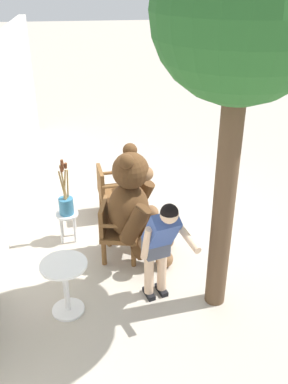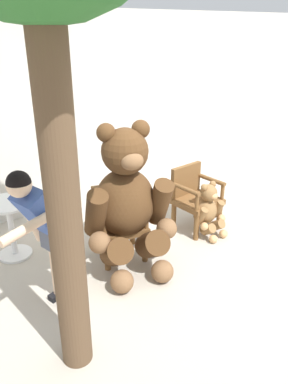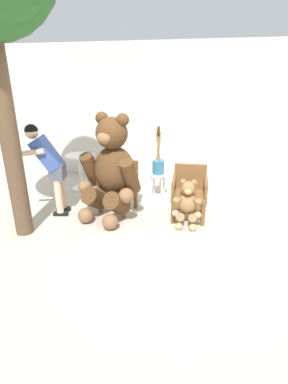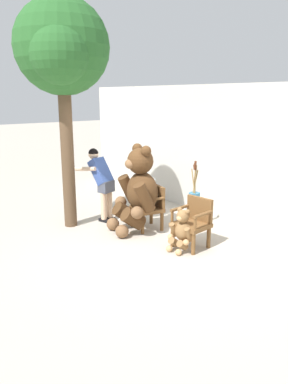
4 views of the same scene
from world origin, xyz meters
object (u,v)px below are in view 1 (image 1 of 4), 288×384
object	(u,v)px
wooden_chair_left	(116,229)
brush_bucket	(66,202)
white_stool	(68,219)
teddy_bear_large	(135,206)
round_side_table	(65,282)
teddy_bear_small	(128,194)
patio_tree	(244,19)
wooden_chair_right	(111,190)
person_visitor	(161,241)

from	to	relation	value
wooden_chair_left	brush_bucket	distance (m)	0.90
wooden_chair_left	white_stool	world-z (taller)	wooden_chair_left
teddy_bear_large	white_stool	size ratio (longest dim) A/B	3.66
wooden_chair_left	white_stool	size ratio (longest dim) A/B	1.87
round_side_table	brush_bucket	bearing A→B (deg)	1.07
teddy_bear_small	brush_bucket	xyz separation A→B (m)	(-0.69, 0.99, 0.29)
patio_tree	wooden_chair_left	bearing A→B (deg)	49.61
teddy_bear_small	brush_bucket	bearing A→B (deg)	124.91
teddy_bear_small	white_stool	world-z (taller)	teddy_bear_small
white_stool	round_side_table	world-z (taller)	round_side_table
wooden_chair_left	round_side_table	size ratio (longest dim) A/B	1.19
wooden_chair_left	white_stool	bearing A→B (deg)	54.01
brush_bucket	patio_tree	distance (m)	3.65
wooden_chair_left	brush_bucket	world-z (taller)	brush_bucket
wooden_chair_right	brush_bucket	bearing A→B (deg)	133.84
patio_tree	teddy_bear_small	bearing A→B (deg)	22.65
wooden_chair_left	patio_tree	world-z (taller)	patio_tree
teddy_bear_large	person_visitor	size ratio (longest dim) A/B	1.12
person_visitor	round_side_table	distance (m)	1.24
wooden_chair_right	teddy_bear_small	bearing A→B (deg)	-87.86
wooden_chair_left	teddy_bear_small	distance (m)	1.24
teddy_bear_small	person_visitor	size ratio (longest dim) A/B	0.49
person_visitor	round_side_table	size ratio (longest dim) A/B	2.09
teddy_bear_large	person_visitor	world-z (taller)	teddy_bear_large
wooden_chair_left	teddy_bear_large	xyz separation A→B (m)	(-0.03, -0.27, 0.36)
round_side_table	wooden_chair_left	bearing A→B (deg)	-32.32
wooden_chair_right	patio_tree	world-z (taller)	patio_tree
teddy_bear_small	round_side_table	bearing A→B (deg)	157.17
brush_bucket	round_side_table	size ratio (longest dim) A/B	1.23
round_side_table	patio_tree	world-z (taller)	patio_tree
person_visitor	brush_bucket	size ratio (longest dim) A/B	1.70
brush_bucket	wooden_chair_right	bearing A→B (deg)	-46.16
round_side_table	white_stool	bearing A→B (deg)	1.11
wooden_chair_right	person_visitor	bearing A→B (deg)	-168.04
white_stool	patio_tree	size ratio (longest dim) A/B	0.11
wooden_chair_left	teddy_bear_large	bearing A→B (deg)	-96.80
teddy_bear_large	person_visitor	bearing A→B (deg)	-168.58
wooden_chair_left	wooden_chair_right	world-z (taller)	same
white_stool	brush_bucket	world-z (taller)	brush_bucket
wooden_chair_left	white_stool	distance (m)	0.88
wooden_chair_left	person_visitor	world-z (taller)	person_visitor
wooden_chair_left	wooden_chair_right	xyz separation A→B (m)	(1.20, 0.00, 0.00)
teddy_bear_small	round_side_table	world-z (taller)	teddy_bear_small
wooden_chair_right	patio_tree	distance (m)	3.84
teddy_bear_large	brush_bucket	world-z (taller)	teddy_bear_large
wooden_chair_right	teddy_bear_large	world-z (taller)	teddy_bear_large
teddy_bear_small	round_side_table	distance (m)	2.47
teddy_bear_small	round_side_table	size ratio (longest dim) A/B	1.03
round_side_table	wooden_chair_right	bearing A→B (deg)	-16.65
teddy_bear_large	round_side_table	bearing A→B (deg)	137.69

